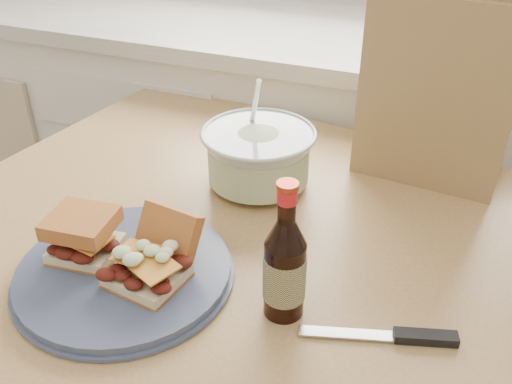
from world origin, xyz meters
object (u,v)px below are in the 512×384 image
(beer_bottle, at_px, (285,267))
(paper_bag, at_px, (442,85))
(dining_table, at_px, (205,294))
(coleslaw_bowl, at_px, (258,158))
(plate, at_px, (124,272))

(beer_bottle, xyz_separation_m, paper_bag, (0.13, 0.48, 0.09))
(dining_table, distance_m, coleslaw_bowl, 0.26)
(dining_table, height_order, paper_bag, paper_bag)
(plate, height_order, beer_bottle, beer_bottle)
(paper_bag, bearing_deg, plate, -121.15)
(beer_bottle, distance_m, paper_bag, 0.50)
(plate, distance_m, beer_bottle, 0.25)
(paper_bag, bearing_deg, beer_bottle, -99.88)
(plate, bearing_deg, beer_bottle, 5.07)
(dining_table, height_order, beer_bottle, beer_bottle)
(coleslaw_bowl, distance_m, beer_bottle, 0.33)
(dining_table, relative_size, beer_bottle, 5.44)
(plate, bearing_deg, dining_table, 62.93)
(paper_bag, bearing_deg, coleslaw_bowl, -142.01)
(coleslaw_bowl, distance_m, paper_bag, 0.36)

